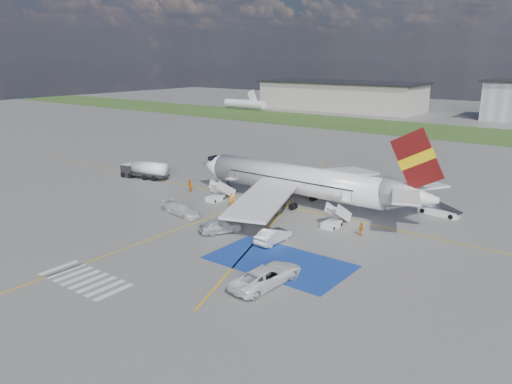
# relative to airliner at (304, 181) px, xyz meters

# --- Properties ---
(ground) EXTENTS (400.00, 400.00, 0.00)m
(ground) POSITION_rel_airliner_xyz_m (-1.51, -14.00, -3.39)
(ground) COLOR #60605E
(ground) RESTS_ON ground
(grass_strip) EXTENTS (400.00, 30.00, 0.01)m
(grass_strip) POSITION_rel_airliner_xyz_m (-1.51, 81.00, -3.39)
(grass_strip) COLOR #2D4C1E
(grass_strip) RESTS_ON ground
(taxiway_line_main) EXTENTS (120.00, 0.20, 0.01)m
(taxiway_line_main) POSITION_rel_airliner_xyz_m (-1.51, -2.00, -3.39)
(taxiway_line_main) COLOR gold
(taxiway_line_main) RESTS_ON ground
(taxiway_line_cross) EXTENTS (0.20, 60.00, 0.01)m
(taxiway_line_cross) POSITION_rel_airliner_xyz_m (-6.51, -24.00, -3.39)
(taxiway_line_cross) COLOR gold
(taxiway_line_cross) RESTS_ON ground
(taxiway_line_diag) EXTENTS (20.71, 56.45, 0.01)m
(taxiway_line_diag) POSITION_rel_airliner_xyz_m (-1.51, -2.00, -3.39)
(taxiway_line_diag) COLOR gold
(taxiway_line_diag) RESTS_ON ground
(staging_box) EXTENTS (14.00, 8.00, 0.01)m
(staging_box) POSITION_rel_airliner_xyz_m (8.49, -18.00, -3.39)
(staging_box) COLOR navy
(staging_box) RESTS_ON ground
(crosswalk) EXTENTS (9.00, 4.00, 0.01)m
(crosswalk) POSITION_rel_airliner_xyz_m (-3.31, -32.00, -3.39)
(crosswalk) COLOR silver
(crosswalk) RESTS_ON ground
(terminal_west) EXTENTS (60.00, 22.00, 10.00)m
(terminal_west) POSITION_rel_airliner_xyz_m (-56.51, 116.00, 1.61)
(terminal_west) COLOR #9F9789
(terminal_west) RESTS_ON ground
(airliner) EXTENTS (36.81, 32.95, 11.92)m
(airliner) POSITION_rel_airliner_xyz_m (0.00, 0.00, 0.00)
(airliner) COLOR silver
(airliner) RESTS_ON ground
(airstairs_fwd) EXTENTS (1.90, 5.20, 3.60)m
(airstairs_fwd) POSITION_rel_airliner_xyz_m (-11.01, -5.30, -2.77)
(airstairs_fwd) COLOR silver
(airstairs_fwd) RESTS_ON ground
(airstairs_aft) EXTENTS (1.90, 5.20, 3.60)m
(airstairs_aft) POSITION_rel_airliner_xyz_m (7.49, -5.30, -2.77)
(airstairs_aft) COLOR silver
(airstairs_aft) RESTS_ON ground
(fuel_tanker) EXTENTS (8.66, 3.99, 2.86)m
(fuel_tanker) POSITION_rel_airliner_xyz_m (-29.09, -2.86, -2.19)
(fuel_tanker) COLOR black
(fuel_tanker) RESTS_ON ground
(gpu_cart) EXTENTS (2.08, 1.61, 1.53)m
(gpu_cart) POSITION_rel_airliner_xyz_m (-13.58, -2.57, -2.70)
(gpu_cart) COLOR silver
(gpu_cart) RESTS_ON ground
(belt_loader) EXTENTS (5.48, 2.50, 1.60)m
(belt_loader) POSITION_rel_airliner_xyz_m (16.08, 6.88, -2.99)
(belt_loader) COLOR silver
(belt_loader) RESTS_ON ground
(car_silver_a) EXTENTS (4.09, 5.24, 1.67)m
(car_silver_a) POSITION_rel_airliner_xyz_m (-1.74, -15.11, -2.56)
(car_silver_a) COLOR #ADB0B4
(car_silver_a) RESTS_ON ground
(car_silver_b) EXTENTS (1.74, 4.89, 1.61)m
(car_silver_b) POSITION_rel_airliner_xyz_m (4.88, -14.01, -2.59)
(car_silver_b) COLOR #ABADB2
(car_silver_b) RESTS_ON ground
(van_white_a) EXTENTS (3.12, 6.15, 2.25)m
(van_white_a) POSITION_rel_airliner_xyz_m (10.44, -22.79, -2.27)
(van_white_a) COLOR white
(van_white_a) RESTS_ON ground
(van_white_b) EXTENTS (5.24, 2.91, 1.94)m
(van_white_b) POSITION_rel_airliner_xyz_m (-10.17, -13.11, -2.42)
(van_white_b) COLOR silver
(van_white_b) RESTS_ON ground
(crew_fwd) EXTENTS (0.82, 0.82, 1.92)m
(crew_fwd) POSITION_rel_airliner_xyz_m (-7.15, -6.71, -2.43)
(crew_fwd) COLOR orange
(crew_fwd) RESTS_ON ground
(crew_nose) EXTENTS (1.22, 1.18, 1.98)m
(crew_nose) POSITION_rel_airliner_xyz_m (-16.97, -4.74, -2.40)
(crew_nose) COLOR #DB640B
(crew_nose) RESTS_ON ground
(crew_aft) EXTENTS (0.43, 0.93, 1.56)m
(crew_aft) POSITION_rel_airliner_xyz_m (11.56, -6.29, -2.61)
(crew_aft) COLOR orange
(crew_aft) RESTS_ON ground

